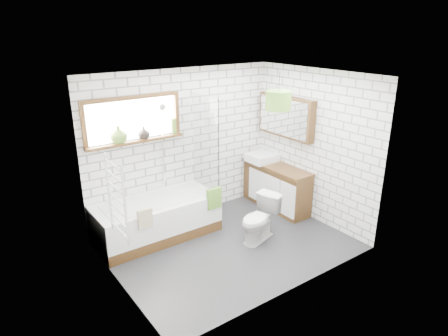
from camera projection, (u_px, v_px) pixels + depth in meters
floor at (230, 245)px, 6.00m from camera, size 3.40×2.60×0.01m
ceiling at (231, 76)px, 5.15m from camera, size 3.40×2.60×0.01m
wall_back at (183, 145)px, 6.57m from camera, size 3.40×0.01×2.50m
wall_front at (298, 198)px, 4.58m from camera, size 3.40×0.01×2.50m
wall_left at (113, 196)px, 4.64m from camera, size 0.01×2.60×2.50m
wall_right at (314, 147)px, 6.51m from camera, size 0.01×2.60×2.50m
window at (133, 120)px, 5.89m from camera, size 1.52×0.16×0.68m
towel_radiator at (117, 199)px, 4.68m from camera, size 0.06×0.52×1.00m
mirror_cabinet at (286, 117)px, 6.79m from camera, size 0.16×1.20×0.70m
shower_riser at (162, 144)px, 6.29m from camera, size 0.02×0.02×1.30m
bathtub at (157, 218)px, 6.16m from camera, size 1.88×0.83×0.61m
shower_screen at (206, 143)px, 6.31m from camera, size 0.02×0.72×1.50m
towel_green at (214, 198)px, 6.18m from camera, size 0.24×0.07×0.33m
towel_beige at (145, 218)px, 5.54m from camera, size 0.21×0.05×0.28m
vanity at (276, 186)px, 7.14m from camera, size 0.44×1.38×0.79m
basin at (262, 157)px, 7.21m from camera, size 0.49×0.43×0.14m
tap at (269, 153)px, 7.27m from camera, size 0.04×0.04×0.17m
toilet at (259, 219)px, 6.04m from camera, size 0.57×0.77×0.70m
vase_olive at (119, 136)px, 5.79m from camera, size 0.26×0.26×0.26m
vase_dark at (144, 134)px, 6.02m from camera, size 0.23×0.23×0.19m
bottle at (174, 127)px, 6.29m from camera, size 0.08×0.08×0.24m
pendant at (278, 100)px, 5.72m from camera, size 0.37×0.37×0.27m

